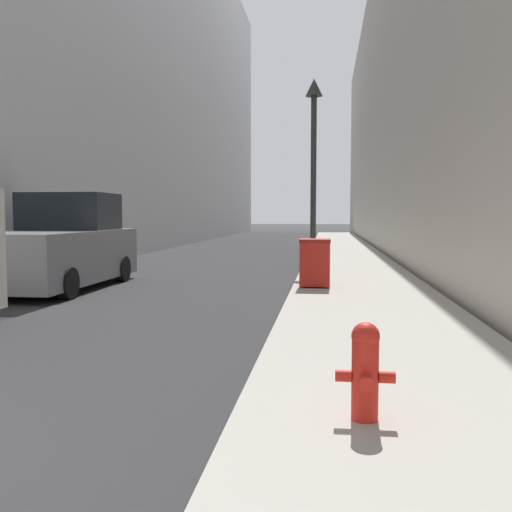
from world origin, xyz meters
The scene contains 7 objects.
sidewalk_right centered at (4.76, 18.00, 0.07)m, with size 2.95×60.00×0.14m.
building_left_glass centered at (-9.76, 26.00, 10.35)m, with size 12.00×60.00×20.69m.
building_right_stone centered at (12.34, 26.00, 7.42)m, with size 12.00×60.00×14.84m.
fire_hydrant centered at (4.30, 1.87, 0.52)m, with size 0.44×0.33×0.74m.
trash_bin centered at (3.77, 9.79, 0.66)m, with size 0.65×0.67×1.02m.
lamppost centered at (3.61, 14.64, 3.62)m, with size 0.50×0.50×5.50m.
pickup_truck centered at (-2.08, 9.90, 0.91)m, with size 2.27×4.89×2.18m.
Camera 1 is at (4.01, -2.37, 1.67)m, focal length 40.00 mm.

